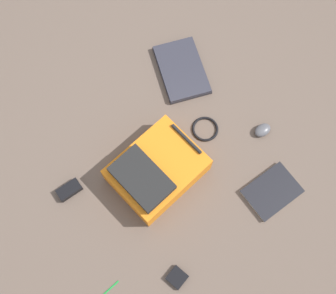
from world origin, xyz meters
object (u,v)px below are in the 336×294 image
Objects in this scene: backpack at (156,171)px; power_brick at (69,190)px; laptop at (182,70)px; earbud_pouch at (177,277)px; pen_black at (106,292)px; computer_mouse at (262,130)px; book_comic at (272,192)px; cable_coil at (205,129)px.

backpack reaches higher than power_brick.
backpack is 0.60m from laptop.
pen_black is at bearing -109.53° from earbud_pouch.
laptop reaches higher than earbud_pouch.
computer_mouse is at bearing 105.19° from pen_black.
power_brick reaches higher than book_comic.
laptop reaches higher than pen_black.
book_comic is at bearing 89.97° from pen_black.
backpack is 0.58m from book_comic.
pen_black is at bearing -90.03° from book_comic.
computer_mouse is at bearing 153.84° from book_comic.
power_brick is 0.83× the size of pen_black.
backpack is 0.59m from computer_mouse.
backpack is 0.36m from cable_coil.
computer_mouse is at bearing 18.85° from laptop.
backpack is at bearing -101.21° from computer_mouse.
book_comic is 2.00× the size of cable_coil.
laptop is 0.87m from power_brick.
earbud_pouch is at bearing 70.47° from pen_black.
backpack is 6.11× the size of earbud_pouch.
book_comic is 1.95× the size of pen_black.
cable_coil is at bearing -166.72° from book_comic.
computer_mouse is (0.51, 0.17, 0.00)m from laptop.
power_brick reaches higher than laptop.
earbud_pouch is at bearing -79.82° from book_comic.
laptop is 1.19m from pen_black.
earbud_pouch reaches higher than cable_coil.
pen_black is at bearing -61.19° from cable_coil.
power_brick reaches higher than cable_coil.
computer_mouse reaches higher than power_brick.
backpack is 1.76× the size of book_comic.
cable_coil is 0.93m from pen_black.
computer_mouse reaches higher than cable_coil.
backpack is 0.50m from earbud_pouch.
backpack reaches higher than computer_mouse.
computer_mouse reaches higher than earbud_pouch.
laptop is at bearing 132.18° from pen_black.
computer_mouse is at bearing 57.24° from cable_coil.
cable_coil is (0.35, -0.07, -0.01)m from laptop.
power_brick is (-0.51, -0.85, 0.01)m from book_comic.
cable_coil is at bearing -126.54° from computer_mouse.
backpack is 0.44m from power_brick.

